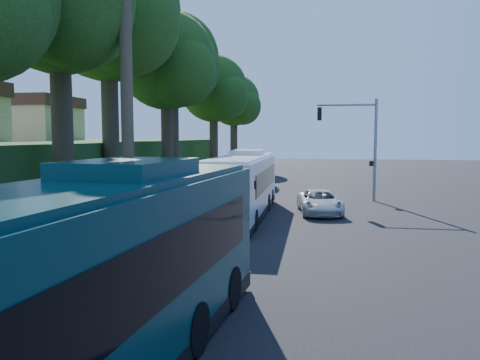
% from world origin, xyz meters
% --- Properties ---
extents(ground, '(140.00, 140.00, 0.00)m').
position_xyz_m(ground, '(0.00, 0.00, 0.00)').
color(ground, black).
rests_on(ground, ground).
extents(sidewalk, '(4.50, 70.00, 0.12)m').
position_xyz_m(sidewalk, '(-7.30, 0.00, 0.06)').
color(sidewalk, gray).
rests_on(sidewalk, ground).
extents(red_curb, '(0.25, 30.00, 0.13)m').
position_xyz_m(red_curb, '(-5.00, -4.00, 0.07)').
color(red_curb, maroon).
rests_on(red_curb, ground).
extents(grass_verge, '(8.00, 70.00, 0.06)m').
position_xyz_m(grass_verge, '(-13.00, 5.00, 0.03)').
color(grass_verge, '#234719').
rests_on(grass_verge, ground).
extents(bus_shelter, '(3.20, 1.51, 2.55)m').
position_xyz_m(bus_shelter, '(-7.26, -2.86, 1.81)').
color(bus_shelter, black).
rests_on(bus_shelter, ground).
extents(stop_sign_pole, '(0.35, 0.06, 3.17)m').
position_xyz_m(stop_sign_pole, '(-5.40, -5.00, 2.08)').
color(stop_sign_pole, gray).
rests_on(stop_sign_pole, ground).
extents(traffic_signal_pole, '(4.10, 0.30, 7.00)m').
position_xyz_m(traffic_signal_pole, '(3.78, 10.00, 4.42)').
color(traffic_signal_pole, gray).
rests_on(traffic_signal_pole, ground).
extents(hillside_backdrop, '(24.00, 60.00, 8.80)m').
position_xyz_m(hillside_backdrop, '(-26.30, 15.10, 2.44)').
color(hillside_backdrop, '#234719').
rests_on(hillside_backdrop, ground).
extents(tree_0, '(8.40, 8.00, 15.70)m').
position_xyz_m(tree_0, '(-12.40, -0.02, 11.20)').
color(tree_0, '#382B1E').
rests_on(tree_0, ground).
extents(tree_1, '(10.50, 10.00, 18.26)m').
position_xyz_m(tree_1, '(-13.37, 7.98, 12.73)').
color(tree_1, '#382B1E').
rests_on(tree_1, ground).
extents(tree_2, '(8.82, 8.40, 15.12)m').
position_xyz_m(tree_2, '(-11.89, 15.98, 10.48)').
color(tree_2, '#382B1E').
rests_on(tree_2, ground).
extents(tree_3, '(10.08, 9.60, 17.28)m').
position_xyz_m(tree_3, '(-13.88, 23.98, 11.98)').
color(tree_3, '#382B1E').
rests_on(tree_3, ground).
extents(tree_4, '(8.40, 8.00, 14.14)m').
position_xyz_m(tree_4, '(-11.40, 31.98, 9.73)').
color(tree_4, '#382B1E').
rests_on(tree_4, ground).
extents(tree_5, '(7.35, 7.00, 12.86)m').
position_xyz_m(tree_5, '(-10.41, 39.99, 8.96)').
color(tree_5, '#382B1E').
rests_on(tree_5, ground).
extents(white_bus, '(2.72, 12.27, 3.65)m').
position_xyz_m(white_bus, '(-3.20, 2.57, 1.78)').
color(white_bus, white).
rests_on(white_bus, ground).
extents(teal_bus, '(4.08, 13.59, 3.99)m').
position_xyz_m(teal_bus, '(-2.96, -16.33, 1.95)').
color(teal_bus, '#092F34').
rests_on(teal_bus, ground).
extents(pickup, '(2.88, 5.16, 1.36)m').
position_xyz_m(pickup, '(1.09, 4.07, 0.68)').
color(pickup, silver).
rests_on(pickup, ground).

